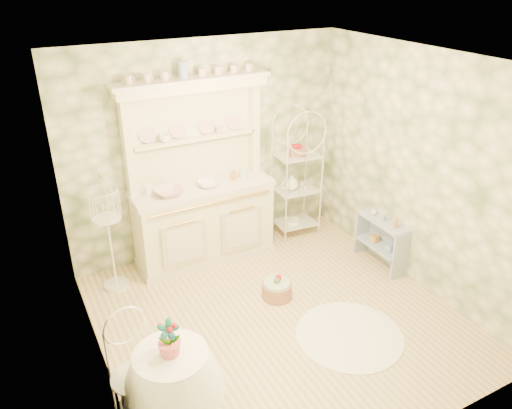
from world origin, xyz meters
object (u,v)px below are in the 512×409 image
bakers_rack (297,171)px  side_shelf (381,243)px  cafe_chair (135,374)px  kitchen_dresser (202,175)px  birdcage_stand (109,232)px  floor_basket (277,288)px  round_table (173,384)px

bakers_rack → side_shelf: bakers_rack is taller
cafe_chair → side_shelf: bearing=5.9°
kitchen_dresser → birdcage_stand: size_ratio=1.55×
bakers_rack → side_shelf: size_ratio=2.61×
cafe_chair → floor_basket: bearing=16.9°
bakers_rack → birdcage_stand: bakers_rack is taller
kitchen_dresser → round_table: 2.68m
kitchen_dresser → bakers_rack: bearing=0.7°
side_shelf → round_table: round_table is taller
side_shelf → birdcage_stand: 3.28m
round_table → birdcage_stand: 2.17m
kitchen_dresser → side_shelf: (1.88, -1.19, -0.84)m
cafe_chair → birdcage_stand: bearing=72.5°
side_shelf → birdcage_stand: (-3.07, 1.08, 0.44)m
floor_basket → bakers_rack: bearing=50.5°
side_shelf → cafe_chair: cafe_chair is taller
round_table → birdcage_stand: birdcage_stand is taller
kitchen_dresser → bakers_rack: size_ratio=1.24×
kitchen_dresser → round_table: bearing=-118.4°
bakers_rack → cafe_chair: bakers_rack is taller
birdcage_stand → floor_basket: size_ratio=3.93×
side_shelf → floor_basket: side_shelf is taller
bakers_rack → side_shelf: bearing=-62.8°
kitchen_dresser → birdcage_stand: (-1.19, -0.12, -0.41)m
kitchen_dresser → floor_basket: bearing=-72.4°
bakers_rack → cafe_chair: (-2.85, -2.12, -0.43)m
bakers_rack → floor_basket: bakers_rack is taller
side_shelf → birdcage_stand: birdcage_stand is taller
side_shelf → floor_basket: 1.51m
cafe_chair → floor_basket: cafe_chair is taller
birdcage_stand → floor_basket: birdcage_stand is taller
cafe_chair → floor_basket: 2.10m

